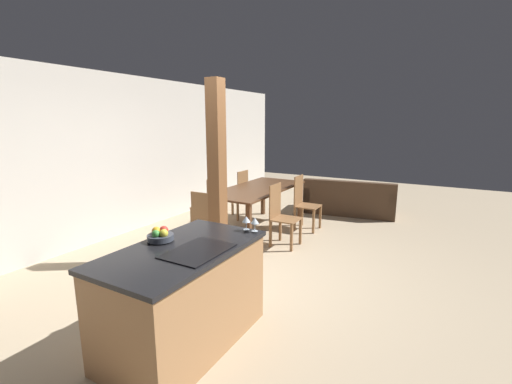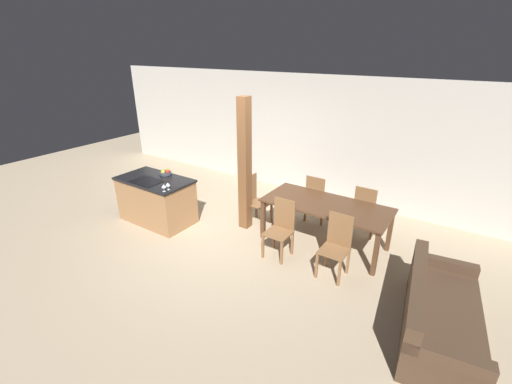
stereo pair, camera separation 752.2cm
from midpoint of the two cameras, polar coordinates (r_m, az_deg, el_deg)
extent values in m
plane|color=tan|center=(4.10, 26.81, -18.98)|extent=(16.00, 16.00, 0.00)
cube|color=beige|center=(6.06, 33.09, 7.65)|extent=(11.20, 0.08, 2.70)
cube|color=#9E7047|center=(3.94, 5.93, -10.26)|extent=(1.43, 0.79, 0.85)
cube|color=black|center=(3.71, 6.21, -4.50)|extent=(1.47, 0.83, 0.04)
cube|color=black|center=(3.56, 4.89, -5.25)|extent=(0.56, 0.40, 0.01)
cylinder|color=#383D47|center=(3.90, 8.51, -2.35)|extent=(0.23, 0.23, 0.05)
sphere|color=red|center=(3.86, 9.29, -1.83)|extent=(0.08, 0.08, 0.08)
sphere|color=gold|center=(3.92, 8.95, -1.45)|extent=(0.08, 0.08, 0.08)
sphere|color=#3D8E38|center=(3.90, 7.85, -1.55)|extent=(0.07, 0.07, 0.07)
sphere|color=yellow|center=(3.84, 8.10, -1.95)|extent=(0.08, 0.08, 0.08)
cylinder|color=silver|center=(3.21, 13.84, -9.24)|extent=(0.06, 0.06, 0.00)
cylinder|color=silver|center=(3.19, 13.91, -8.65)|extent=(0.01, 0.01, 0.07)
cone|color=silver|center=(3.16, 14.02, -7.63)|extent=(0.08, 0.08, 0.06)
cylinder|color=silver|center=(3.29, 14.43, -8.48)|extent=(0.06, 0.06, 0.00)
cylinder|color=silver|center=(3.27, 14.50, -7.89)|extent=(0.01, 0.01, 0.07)
cone|color=silver|center=(3.23, 14.62, -6.90)|extent=(0.08, 0.08, 0.06)
cube|color=#51331E|center=(4.65, 50.71, -9.21)|extent=(2.13, 0.96, 0.03)
cube|color=#51331E|center=(4.22, 37.44, -13.97)|extent=(0.07, 0.07, 0.75)
cube|color=#51331E|center=(4.93, 61.77, -17.18)|extent=(0.07, 0.07, 0.75)
cube|color=#51331E|center=(4.94, 37.21, -8.70)|extent=(0.07, 0.07, 0.75)
cube|color=#51331E|center=(5.56, 58.16, -12.30)|extent=(0.07, 0.07, 0.75)
cube|color=brown|center=(4.00, 45.39, -17.38)|extent=(0.40, 0.40, 0.02)
cube|color=brown|center=(4.02, 46.09, -12.67)|extent=(0.38, 0.02, 0.53)
cube|color=brown|center=(3.94, 42.23, -21.09)|extent=(0.04, 0.04, 0.42)
cube|color=brown|center=(4.04, 47.41, -21.71)|extent=(0.04, 0.04, 0.42)
cube|color=brown|center=(4.22, 41.72, -18.00)|extent=(0.04, 0.04, 0.42)
cube|color=brown|center=(4.31, 46.49, -18.67)|extent=(0.04, 0.04, 0.42)
cube|color=brown|center=(4.37, 58.06, -18.73)|extent=(0.40, 0.40, 0.02)
cube|color=brown|center=(4.39, 58.38, -14.39)|extent=(0.38, 0.02, 0.53)
cube|color=brown|center=(4.28, 55.65, -22.36)|extent=(0.04, 0.04, 0.42)
cube|color=brown|center=(4.45, 60.05, -22.53)|extent=(0.04, 0.04, 0.42)
cube|color=brown|center=(4.53, 54.15, -19.48)|extent=(0.04, 0.04, 0.42)
cube|color=brown|center=(4.70, 58.29, -19.79)|extent=(0.04, 0.04, 0.42)
cube|color=brown|center=(5.32, 42.79, -7.38)|extent=(0.40, 0.40, 0.02)
cube|color=brown|center=(5.05, 43.87, -5.62)|extent=(0.38, 0.02, 0.53)
cube|color=brown|center=(5.61, 43.72, -8.91)|extent=(0.04, 0.04, 0.42)
cube|color=brown|center=(5.54, 40.19, -8.22)|extent=(0.04, 0.04, 0.42)
cube|color=brown|center=(5.30, 44.21, -10.70)|extent=(0.04, 0.04, 0.42)
cube|color=brown|center=(5.23, 40.46, -10.00)|extent=(0.04, 0.04, 0.42)
cube|color=brown|center=(5.61, 52.32, -9.17)|extent=(0.40, 0.40, 0.02)
cube|color=brown|center=(5.35, 53.79, -7.56)|extent=(0.38, 0.02, 0.53)
cube|color=brown|center=(5.91, 52.77, -10.52)|extent=(0.04, 0.04, 0.42)
cube|color=brown|center=(5.78, 49.53, -9.97)|extent=(0.04, 0.04, 0.42)
cube|color=brown|center=(5.62, 53.77, -12.27)|extent=(0.04, 0.04, 0.42)
cube|color=brown|center=(5.49, 50.36, -11.75)|extent=(0.04, 0.04, 0.42)
cube|color=brown|center=(4.51, 32.93, -9.53)|extent=(0.40, 0.40, 0.02)
cube|color=brown|center=(4.37, 31.26, -5.93)|extent=(0.02, 0.38, 0.53)
cube|color=brown|center=(4.48, 34.46, -13.51)|extent=(0.04, 0.04, 0.42)
cube|color=brown|center=(4.78, 34.57, -11.23)|extent=(0.04, 0.04, 0.42)
cube|color=brown|center=(4.46, 29.91, -12.56)|extent=(0.04, 0.04, 0.42)
cube|color=brown|center=(4.76, 30.35, -10.33)|extent=(0.04, 0.04, 0.42)
cube|color=#473323|center=(5.17, 75.09, -23.59)|extent=(1.04, 1.93, 0.41)
cube|color=#473323|center=(4.76, 74.28, -20.60)|extent=(0.40, 1.85, 0.32)
cube|color=#473323|center=(4.82, 83.35, -28.59)|extent=(0.82, 0.24, 0.55)
cube|color=#473323|center=(5.57, 69.08, -17.81)|extent=(0.82, 0.24, 0.55)
cube|color=brown|center=(3.95, 33.04, -0.79)|extent=(0.19, 0.19, 2.47)
camera|label=1|loc=(3.76, -39.30, 8.05)|focal=24.00mm
camera|label=2|loc=(3.76, 140.70, -8.05)|focal=24.00mm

